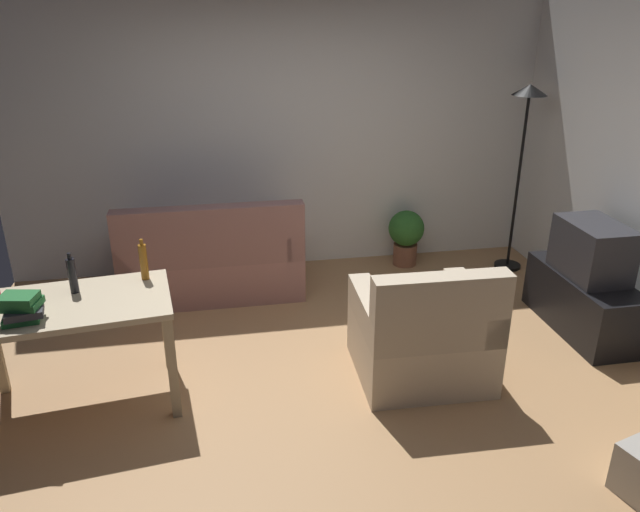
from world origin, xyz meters
TOP-DOWN VIEW (x-y plane):
  - ground_plane at (0.00, 0.00)m, footprint 5.20×4.40m
  - wall_rear at (0.00, 2.20)m, footprint 5.20×0.10m
  - couch at (-0.70, 1.59)m, footprint 1.61×0.84m
  - tv_stand at (2.25, 0.36)m, footprint 0.44×1.10m
  - tv at (2.25, 0.36)m, footprint 0.41×0.60m
  - torchiere_lamp at (2.25, 1.64)m, footprint 0.32×0.32m
  - desk at (-1.57, 0.02)m, footprint 1.27×0.83m
  - potted_plant at (1.24, 1.90)m, footprint 0.36×0.36m
  - armchair at (0.74, -0.07)m, footprint 0.92×0.86m
  - bottle_dark at (-1.58, 0.16)m, footprint 0.05×0.05m
  - bottle_amber at (-1.14, 0.29)m, footprint 0.05×0.05m
  - book_stack at (-1.81, -0.18)m, footprint 0.27×0.23m

SIDE VIEW (x-z plane):
  - ground_plane at x=0.00m, z-range -0.02..0.00m
  - tv_stand at x=2.25m, z-range 0.00..0.48m
  - couch at x=-0.70m, z-range -0.15..0.77m
  - armchair at x=0.74m, z-range -0.14..0.78m
  - potted_plant at x=1.24m, z-range 0.05..0.62m
  - desk at x=-1.57m, z-range 0.27..1.03m
  - tv at x=2.25m, z-range 0.48..0.92m
  - book_stack at x=-1.81m, z-range 0.76..0.93m
  - bottle_dark at x=-1.58m, z-range 0.74..1.02m
  - bottle_amber at x=-1.14m, z-range 0.74..1.03m
  - wall_rear at x=0.00m, z-range 0.00..2.70m
  - torchiere_lamp at x=2.25m, z-range 0.51..2.32m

